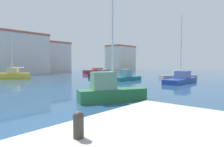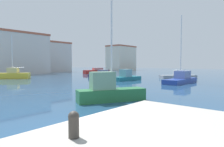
{
  "view_description": "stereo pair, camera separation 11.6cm",
  "coord_description": "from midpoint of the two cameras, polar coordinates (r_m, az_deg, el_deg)",
  "views": [
    {
      "loc": [
        -4.18,
        -5.03,
        2.51
      ],
      "look_at": [
        19.9,
        15.62,
        0.92
      ],
      "focal_mm": 31.61,
      "sensor_mm": 36.0,
      "label": 1
    },
    {
      "loc": [
        -4.11,
        -5.12,
        2.51
      ],
      "look_at": [
        19.9,
        15.62,
        0.92
      ],
      "focal_mm": 31.61,
      "sensor_mm": 36.0,
      "label": 2
    }
  ],
  "objects": [
    {
      "name": "sailboat_blue_inner_mooring",
      "position": [
        27.24,
        19.45,
        -1.39
      ],
      "size": [
        6.78,
        1.95,
        8.7
      ],
      "color": "#233D93",
      "rests_on": "water"
    },
    {
      "name": "motorboat_teal_mid_harbor",
      "position": [
        29.69,
        4.33,
        -0.93
      ],
      "size": [
        5.04,
        2.1,
        1.68
      ],
      "color": "#1E707A",
      "rests_on": "water"
    },
    {
      "name": "motorboat_grey_near_pier",
      "position": [
        35.72,
        18.67,
        -0.6
      ],
      "size": [
        5.98,
        5.27,
        1.45
      ],
      "color": "gray",
      "rests_on": "water"
    },
    {
      "name": "sailboat_yellow_distant_east",
      "position": [
        36.78,
        -26.7,
        -0.31
      ],
      "size": [
        4.89,
        4.74,
        7.26
      ],
      "color": "gold",
      "rests_on": "water"
    },
    {
      "name": "warehouse_block",
      "position": [
        52.65,
        -25.88,
        5.27
      ],
      "size": [
        14.0,
        7.49,
        9.94
      ],
      "color": "beige",
      "rests_on": "ground"
    },
    {
      "name": "water",
      "position": [
        31.65,
        -11.78,
        -1.74
      ],
      "size": [
        160.0,
        160.0,
        0.0
      ],
      "primitive_type": "plane",
      "color": "navy",
      "rests_on": "ground"
    },
    {
      "name": "mooring_bollard",
      "position": [
        4.35,
        -10.24,
        -14.0
      ],
      "size": [
        0.24,
        0.24,
        0.57
      ],
      "color": "#38332D",
      "rests_on": "pier_quay"
    },
    {
      "name": "sailboat_green_distant_north",
      "position": [
        13.19,
        -0.59,
        -4.84
      ],
      "size": [
        4.65,
        3.22,
        8.12
      ],
      "color": "#28703D",
      "rests_on": "water"
    },
    {
      "name": "waterfront_apartments",
      "position": [
        62.09,
        -17.99,
        4.64
      ],
      "size": [
        13.28,
        6.15,
        9.14
      ],
      "color": "beige",
      "rests_on": "ground"
    },
    {
      "name": "motorboat_red_behind_lamppost",
      "position": [
        49.65,
        -4.43,
        0.61
      ],
      "size": [
        6.78,
        3.77,
        1.47
      ],
      "color": "#B22823",
      "rests_on": "water"
    },
    {
      "name": "motorboat_navy_outer_mooring",
      "position": [
        38.0,
        -2.72,
        -0.26
      ],
      "size": [
        6.77,
        3.39,
        1.32
      ],
      "color": "#19234C",
      "rests_on": "water"
    },
    {
      "name": "yacht_club",
      "position": [
        77.79,
        2.72,
        4.52
      ],
      "size": [
        11.19,
        6.97,
        9.49
      ],
      "color": "beige",
      "rests_on": "ground"
    }
  ]
}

